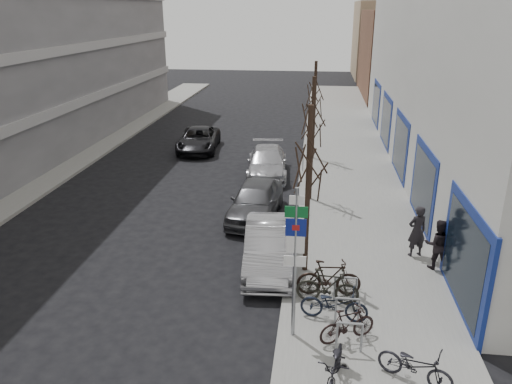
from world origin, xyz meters
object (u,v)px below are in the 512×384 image
(meter_mid, at_px, (298,193))
(highway_sign_pole, at_px, (295,255))
(tree_mid, at_px, (313,110))
(lane_car, at_px, (199,139))
(bike_rack, at_px, (347,308))
(parked_car_back, at_px, (267,162))
(bike_far_curb, at_px, (416,362))
(tree_far, at_px, (315,87))
(bike_mid_inner, at_px, (328,286))
(parked_car_front, at_px, (269,247))
(meter_front, at_px, (291,254))
(meter_back, at_px, (303,157))
(parked_car_mid, at_px, (256,200))
(bike_near_right, at_px, (347,324))
(pedestrian_far, at_px, (437,244))
(bike_near_left, at_px, (336,365))
(tree_near, at_px, (309,152))
(bike_far_inner, at_px, (329,278))
(pedestrian_near, at_px, (417,231))
(bike_mid_curb, at_px, (334,301))

(meter_mid, bearing_deg, highway_sign_pole, -88.32)
(tree_mid, xyz_separation_m, lane_car, (-6.89, 7.83, -3.43))
(bike_rack, xyz_separation_m, parked_car_back, (-3.47, 12.86, 0.05))
(tree_mid, height_order, bike_far_curb, tree_mid)
(tree_mid, distance_m, tree_far, 6.50)
(tree_mid, xyz_separation_m, bike_far_curb, (2.61, -11.41, -3.43))
(bike_mid_inner, distance_m, parked_car_front, 2.91)
(meter_front, xyz_separation_m, parked_car_back, (-1.82, 10.46, -0.21))
(bike_mid_inner, bearing_deg, meter_mid, 12.93)
(meter_back, height_order, parked_car_mid, parked_car_mid)
(bike_near_right, distance_m, bike_far_curb, 1.96)
(parked_car_front, relative_size, pedestrian_far, 2.63)
(parked_car_mid, bearing_deg, highway_sign_pole, -70.72)
(bike_near_left, bearing_deg, bike_near_right, 89.16)
(tree_near, bearing_deg, bike_far_inner, -63.54)
(tree_near, xyz_separation_m, pedestrian_far, (4.20, 0.64, -3.10))
(tree_mid, relative_size, tree_far, 1.00)
(meter_back, height_order, bike_far_inner, meter_back)
(meter_mid, distance_m, bike_near_left, 10.37)
(bike_rack, relative_size, meter_back, 1.78)
(tree_far, height_order, parked_car_front, tree_far)
(meter_back, bearing_deg, parked_car_back, -163.51)
(meter_back, relative_size, bike_near_left, 0.67)
(parked_car_mid, height_order, pedestrian_near, pedestrian_near)
(meter_front, bearing_deg, meter_mid, 90.00)
(highway_sign_pole, relative_size, bike_far_inner, 2.21)
(meter_mid, height_order, meter_back, same)
(bike_near_left, relative_size, lane_car, 0.39)
(tree_mid, bearing_deg, highway_sign_pole, -91.14)
(bike_mid_inner, distance_m, pedestrian_far, 4.34)
(meter_mid, bearing_deg, bike_mid_curb, -80.33)
(meter_front, distance_m, pedestrian_near, 4.58)
(parked_car_back, distance_m, pedestrian_near, 10.41)
(parked_car_front, bearing_deg, tree_mid, 74.57)
(highway_sign_pole, distance_m, tree_mid, 10.15)
(meter_mid, xyz_separation_m, parked_car_mid, (-1.72, -0.61, -0.15))
(lane_car, bearing_deg, bike_far_inner, -69.13)
(meter_mid, height_order, lane_car, meter_mid)
(bike_near_left, relative_size, bike_far_inner, 0.99)
(highway_sign_pole, relative_size, tree_far, 0.76)
(bike_far_curb, bearing_deg, parked_car_mid, 53.86)
(meter_back, distance_m, parked_car_back, 1.91)
(bike_mid_inner, distance_m, parked_car_mid, 6.92)
(parked_car_mid, bearing_deg, tree_far, 81.14)
(bike_rack, xyz_separation_m, bike_far_inner, (-0.47, 1.43, 0.07))
(bike_rack, xyz_separation_m, bike_far_curb, (1.41, -2.01, 0.02))
(meter_front, relative_size, bike_mid_curb, 0.69)
(tree_mid, bearing_deg, meter_mid, -106.70)
(meter_back, bearing_deg, tree_mid, -83.58)
(bike_mid_curb, bearing_deg, pedestrian_far, -38.83)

